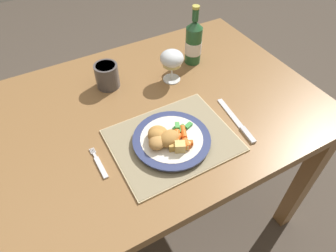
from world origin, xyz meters
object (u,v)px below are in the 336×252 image
object	(u,v)px
fork	(100,165)
bottle	(194,42)
dinner_plate	(172,140)
table_knife	(239,124)
dining_table	(153,127)
wine_glass	(172,60)
drinking_cup	(107,75)

from	to	relation	value
fork	bottle	bearing A→B (deg)	31.37
fork	bottle	xyz separation A→B (m)	(0.51, 0.31, 0.08)
fork	dinner_plate	bearing A→B (deg)	-7.30
dinner_plate	table_knife	distance (m)	0.24
fork	table_knife	bearing A→B (deg)	-7.87
dining_table	wine_glass	size ratio (longest dim) A/B	9.44
fork	drinking_cup	world-z (taller)	drinking_cup
fork	drinking_cup	xyz separation A→B (m)	(0.16, 0.33, 0.04)
table_knife	drinking_cup	bearing A→B (deg)	127.22
table_knife	bottle	bearing A→B (deg)	81.41
bottle	fork	bearing A→B (deg)	-148.63
wine_glass	bottle	distance (m)	0.15
fork	drinking_cup	distance (m)	0.37
fork	table_knife	xyz separation A→B (m)	(0.46, -0.06, 0.00)
dinner_plate	wine_glass	size ratio (longest dim) A/B	1.91
dinner_plate	drinking_cup	distance (m)	0.37
dinner_plate	fork	bearing A→B (deg)	172.70
dining_table	drinking_cup	world-z (taller)	drinking_cup
dining_table	fork	size ratio (longest dim) A/B	9.62
table_knife	wine_glass	distance (m)	0.33
dining_table	bottle	bearing A→B (deg)	31.29
fork	drinking_cup	size ratio (longest dim) A/B	1.35
dining_table	fork	distance (m)	0.30
dining_table	table_knife	xyz separation A→B (m)	(0.21, -0.21, 0.10)
dining_table	dinner_plate	size ratio (longest dim) A/B	4.93
dining_table	drinking_cup	distance (m)	0.25
dinner_plate	fork	distance (m)	0.23
dinner_plate	drinking_cup	bearing A→B (deg)	100.44
dinner_plate	drinking_cup	world-z (taller)	drinking_cup
dining_table	table_knife	bearing A→B (deg)	-44.89
table_knife	fork	bearing A→B (deg)	172.13
dining_table	table_knife	world-z (taller)	table_knife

